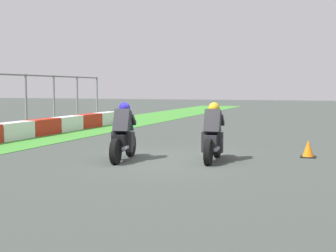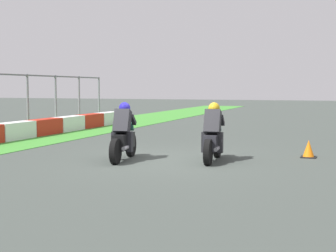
% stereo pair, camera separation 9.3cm
% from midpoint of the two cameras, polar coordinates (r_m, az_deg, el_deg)
% --- Properties ---
extents(ground_plane, '(120.00, 120.00, 0.00)m').
position_cam_midpoint_polar(ground_plane, '(12.56, -0.51, -4.07)').
color(ground_plane, '#3F4641').
extents(rider_lane_a, '(2.04, 0.55, 1.51)m').
position_cam_midpoint_polar(rider_lane_a, '(12.38, 5.16, -1.31)').
color(rider_lane_a, black).
rests_on(rider_lane_a, ground_plane).
extents(rider_lane_b, '(2.04, 0.59, 1.51)m').
position_cam_midpoint_polar(rider_lane_b, '(12.54, -5.52, -1.23)').
color(rider_lane_b, black).
rests_on(rider_lane_b, ground_plane).
extents(traffic_cone, '(0.40, 0.40, 0.48)m').
position_cam_midpoint_polar(traffic_cone, '(13.54, 16.09, -2.68)').
color(traffic_cone, black).
rests_on(traffic_cone, ground_plane).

